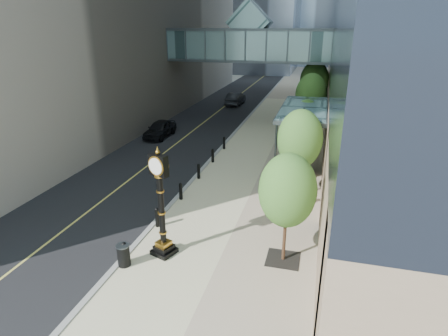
{
  "coord_description": "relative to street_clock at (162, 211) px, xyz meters",
  "views": [
    {
      "loc": [
        4.62,
        -10.63,
        9.35
      ],
      "look_at": [
        0.29,
        5.71,
        2.88
      ],
      "focal_mm": 30.0,
      "sensor_mm": 36.0,
      "label": 1
    }
  ],
  "objects": [
    {
      "name": "ground",
      "position": [
        1.45,
        -2.13,
        -2.11
      ],
      "size": [
        320.0,
        320.0,
        0.0
      ],
      "primitive_type": "plane",
      "color": "gray",
      "rests_on": "ground"
    },
    {
      "name": "road",
      "position": [
        -5.55,
        37.87,
        -2.1
      ],
      "size": [
        8.0,
        180.0,
        0.02
      ],
      "primitive_type": "cube",
      "color": "black",
      "rests_on": "ground"
    },
    {
      "name": "sidewalk",
      "position": [
        2.45,
        37.87,
        -2.08
      ],
      "size": [
        8.0,
        180.0,
        0.06
      ],
      "primitive_type": "cube",
      "color": "beige",
      "rests_on": "ground"
    },
    {
      "name": "curb",
      "position": [
        -1.55,
        37.87,
        -2.08
      ],
      "size": [
        0.25,
        180.0,
        0.07
      ],
      "primitive_type": "cube",
      "color": "gray",
      "rests_on": "ground"
    },
    {
      "name": "skywalk",
      "position": [
        -1.55,
        25.87,
        5.6
      ],
      "size": [
        17.0,
        4.2,
        5.8
      ],
      "color": "slate",
      "rests_on": "ground"
    },
    {
      "name": "entrance_canopy",
      "position": [
        4.93,
        11.87,
        2.08
      ],
      "size": [
        3.0,
        8.0,
        4.38
      ],
      "color": "#383F44",
      "rests_on": "ground"
    },
    {
      "name": "bollard_row",
      "position": [
        -1.25,
        6.87,
        -1.6
      ],
      "size": [
        0.2,
        16.2,
        0.9
      ],
      "color": "black",
      "rests_on": "sidewalk"
    },
    {
      "name": "street_trees",
      "position": [
        5.05,
        16.14,
        1.53
      ],
      "size": [
        2.9,
        28.6,
        5.97
      ],
      "color": "black",
      "rests_on": "sidewalk"
    },
    {
      "name": "street_clock",
      "position": [
        0.0,
        0.0,
        0.0
      ],
      "size": [
        1.14,
        1.14,
        4.74
      ],
      "rotation": [
        0.0,
        0.0,
        -0.36
      ],
      "color": "black",
      "rests_on": "sidewalk"
    },
    {
      "name": "trash_bin",
      "position": [
        -1.25,
        -1.22,
        -1.6
      ],
      "size": [
        0.69,
        0.69,
        0.9
      ],
      "primitive_type": "cylinder",
      "rotation": [
        0.0,
        0.0,
        0.43
      ],
      "color": "black",
      "rests_on": "sidewalk"
    },
    {
      "name": "pedestrian",
      "position": [
        4.72,
        5.49,
        -1.14
      ],
      "size": [
        0.71,
        0.51,
        1.83
      ],
      "primitive_type": "imported",
      "rotation": [
        0.0,
        0.0,
        3.04
      ],
      "color": "#ACA69E",
      "rests_on": "sidewalk"
    },
    {
      "name": "car_near",
      "position": [
        -7.68,
        16.91,
        -1.36
      ],
      "size": [
        1.79,
        4.32,
        1.46
      ],
      "primitive_type": "imported",
      "rotation": [
        0.0,
        0.0,
        -0.01
      ],
      "color": "black",
      "rests_on": "road"
    },
    {
      "name": "car_far",
      "position": [
        -4.47,
        32.68,
        -1.35
      ],
      "size": [
        1.7,
        4.59,
        1.5
      ],
      "primitive_type": "imported",
      "rotation": [
        0.0,
        0.0,
        3.12
      ],
      "color": "black",
      "rests_on": "road"
    }
  ]
}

